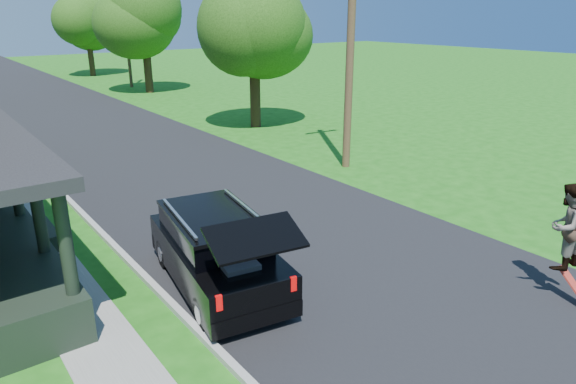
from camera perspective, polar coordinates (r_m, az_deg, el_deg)
ground at (r=11.79m, az=8.43°, el=-8.97°), size 140.00×140.00×0.00m
street at (r=28.76m, az=-21.08°, el=6.94°), size 8.00×120.00×0.02m
curb at (r=27.97m, az=-29.02°, el=5.48°), size 0.15×120.00×0.12m
black_suv at (r=10.93m, az=-7.92°, el=-6.50°), size 2.45×4.84×2.15m
skateboarder at (r=11.57m, az=28.47°, el=-3.37°), size 0.88×0.69×1.79m
skateboard at (r=11.94m, az=29.12°, el=-9.07°), size 0.38×0.73×0.57m
tree_right_near at (r=26.02m, az=-3.96°, el=18.27°), size 5.65×5.44×7.88m
tree_right_mid at (r=39.15m, az=-15.91°, el=18.73°), size 6.92×6.64×8.50m
tree_right_far at (r=51.42m, az=-21.58°, el=17.67°), size 6.08×6.17×8.02m
utility_pole_near at (r=18.90m, az=7.10°, el=19.45°), size 1.78×0.36×10.93m
utility_pole_far at (r=42.48m, az=-17.52°, el=16.53°), size 1.46×0.52×7.89m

